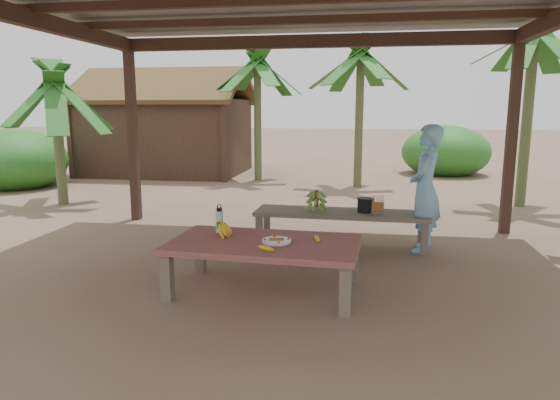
% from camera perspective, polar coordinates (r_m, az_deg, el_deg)
% --- Properties ---
extents(ground, '(80.00, 80.00, 0.00)m').
position_cam_1_polar(ground, '(5.43, 0.87, -8.43)').
color(ground, brown).
rests_on(ground, ground).
extents(pavilion, '(6.60, 5.60, 2.95)m').
position_cam_1_polar(pavilion, '(5.23, 0.77, 21.71)').
color(pavilion, black).
rests_on(pavilion, ground).
extents(work_table, '(1.85, 1.10, 0.50)m').
position_cam_1_polar(work_table, '(4.81, -1.82, -5.49)').
color(work_table, brown).
rests_on(work_table, ground).
extents(bench, '(2.22, 0.67, 0.45)m').
position_cam_1_polar(bench, '(6.48, 6.97, -1.79)').
color(bench, brown).
rests_on(bench, ground).
extents(ripe_banana_bunch, '(0.30, 0.27, 0.15)m').
position_cam_1_polar(ripe_banana_bunch, '(5.02, -7.05, -3.24)').
color(ripe_banana_bunch, yellow).
rests_on(ripe_banana_bunch, work_table).
extents(plate, '(0.28, 0.28, 0.04)m').
position_cam_1_polar(plate, '(4.74, -0.39, -4.71)').
color(plate, white).
rests_on(plate, work_table).
extents(loose_banana_front, '(0.16, 0.09, 0.04)m').
position_cam_1_polar(loose_banana_front, '(4.49, -1.59, -5.52)').
color(loose_banana_front, yellow).
rests_on(loose_banana_front, work_table).
extents(loose_banana_side, '(0.08, 0.16, 0.04)m').
position_cam_1_polar(loose_banana_side, '(4.82, 4.25, -4.41)').
color(loose_banana_side, yellow).
rests_on(loose_banana_side, work_table).
extents(water_flask, '(0.08, 0.08, 0.29)m').
position_cam_1_polar(water_flask, '(5.15, -6.93, -2.35)').
color(water_flask, '#3FC7B7').
rests_on(water_flask, work_table).
extents(green_banana_stalk, '(0.25, 0.25, 0.28)m').
position_cam_1_polar(green_banana_stalk, '(6.47, 4.20, 0.02)').
color(green_banana_stalk, '#598C2D').
rests_on(green_banana_stalk, bench).
extents(cooking_pot, '(0.21, 0.21, 0.18)m').
position_cam_1_polar(cooking_pot, '(6.45, 9.75, -0.61)').
color(cooking_pot, black).
rests_on(cooking_pot, bench).
extents(skewer_rack, '(0.18, 0.09, 0.24)m').
position_cam_1_polar(skewer_rack, '(6.38, 11.12, -0.49)').
color(skewer_rack, '#A57F47').
rests_on(skewer_rack, bench).
extents(woman, '(0.51, 0.65, 1.57)m').
position_cam_1_polar(woman, '(6.38, 16.26, 1.26)').
color(woman, '#77B8E2').
rests_on(woman, ground).
extents(hut, '(4.40, 3.43, 2.85)m').
position_cam_1_polar(hut, '(14.11, -12.66, 7.51)').
color(hut, black).
rests_on(hut, ground).
extents(banana_plant_ne, '(1.80, 1.80, 3.34)m').
position_cam_1_polar(banana_plant_ne, '(10.01, 27.00, 15.55)').
color(banana_plant_ne, '#596638').
rests_on(banana_plant_ne, ground).
extents(banana_plant_n, '(1.80, 1.80, 3.19)m').
position_cam_1_polar(banana_plant_n, '(11.39, 9.20, 15.05)').
color(banana_plant_n, '#596638').
rests_on(banana_plant_n, ground).
extents(banana_plant_nw, '(1.80, 1.80, 3.13)m').
position_cam_1_polar(banana_plant_nw, '(12.33, -2.61, 14.49)').
color(banana_plant_nw, '#596638').
rests_on(banana_plant_nw, ground).
extents(banana_plant_w, '(1.80, 1.80, 2.42)m').
position_cam_1_polar(banana_plant_w, '(10.00, -24.31, 10.64)').
color(banana_plant_w, '#596638').
rests_on(banana_plant_w, ground).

